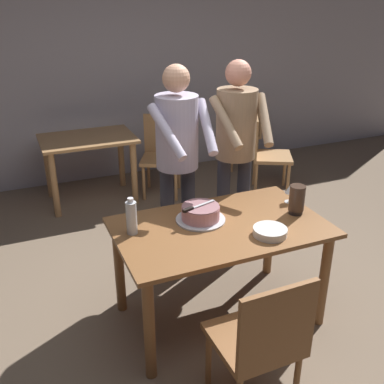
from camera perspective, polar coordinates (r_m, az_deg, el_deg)
name	(u,v)px	position (r m, az deg, el deg)	size (l,w,h in m)	color
ground_plane	(218,315)	(3.45, 3.30, -15.25)	(14.00, 14.00, 0.00)	#7A6651
back_wall	(108,68)	(5.66, -10.61, 15.17)	(10.00, 0.12, 2.70)	#ADA8B2
main_dining_table	(220,241)	(3.09, 3.58, -6.19)	(1.41, 0.85, 0.75)	brown
cake_on_platter	(201,214)	(3.07, 1.09, -2.73)	(0.34, 0.34, 0.11)	silver
cake_knife	(193,208)	(3.00, 0.07, -2.03)	(0.26, 0.10, 0.02)	silver
plate_stack	(270,232)	(2.94, 9.82, -4.95)	(0.22, 0.22, 0.05)	white
wine_glass_near	(290,189)	(3.39, 12.31, 0.33)	(0.08, 0.08, 0.14)	silver
water_bottle	(131,217)	(2.91, -7.65, -3.18)	(0.07, 0.07, 0.25)	silver
hurricane_lamp	(297,200)	(3.22, 13.09, -0.93)	(0.11, 0.11, 0.21)	black
person_cutting_cake	(178,152)	(3.42, -1.82, 5.10)	(0.47, 0.56, 1.72)	#2D2D38
person_standing_beside	(236,143)	(3.65, 5.56, 6.23)	(0.46, 0.57, 1.72)	#2D2D38
chair_near_side	(261,339)	(2.55, 8.73, -17.89)	(0.45, 0.45, 0.90)	brown
background_table	(89,152)	(5.08, -12.93, 5.00)	(1.00, 0.70, 0.74)	tan
background_chair_0	(244,130)	(6.11, 6.60, 7.80)	(0.45, 0.45, 0.90)	tan
background_chair_1	(162,152)	(5.22, -3.81, 5.08)	(0.59, 0.59, 0.90)	tan
background_chair_2	(266,151)	(5.29, 9.28, 5.07)	(0.59, 0.59, 0.90)	tan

